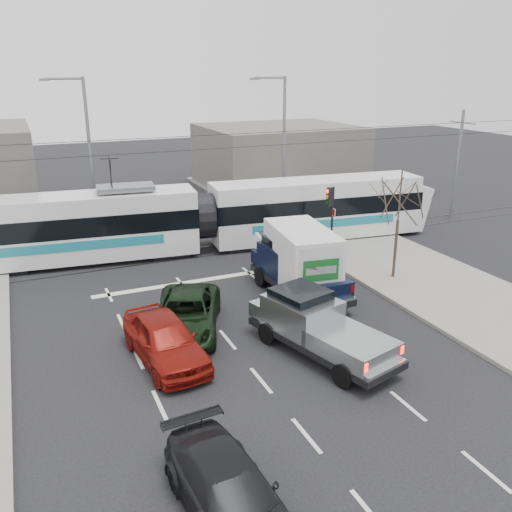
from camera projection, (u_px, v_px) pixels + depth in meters
name	position (u px, v px, depth m)	size (l,w,h in m)	color
ground	(269.00, 331.00, 20.51)	(120.00, 120.00, 0.00)	black
sidewalk_right	(454.00, 292.00, 23.90)	(6.00, 60.00, 0.15)	gray
rails	(191.00, 253.00, 29.16)	(60.00, 1.60, 0.03)	#33302D
building_right	(278.00, 156.00, 45.01)	(12.00, 10.00, 5.00)	slate
bare_tree	(400.00, 201.00, 24.32)	(2.40, 2.40, 5.00)	#47382B
traffic_signal	(331.00, 206.00, 27.69)	(0.44, 0.44, 3.60)	black
street_lamp_near	(281.00, 142.00, 33.72)	(2.38, 0.25, 9.00)	slate
street_lamp_far	(86.00, 148.00, 31.08)	(2.38, 0.25, 9.00)	slate
catenary	(188.00, 182.00, 27.89)	(60.00, 0.20, 7.00)	black
tram	(203.00, 217.00, 29.12)	(25.65, 5.21, 5.21)	white
silver_pickup	(315.00, 324.00, 18.75)	(3.39, 6.06, 2.09)	black
box_truck	(297.00, 260.00, 23.59)	(2.91, 6.39, 3.08)	black
navy_pickup	(295.00, 269.00, 23.58)	(2.37, 5.71, 2.37)	black
green_car	(186.00, 314.00, 20.25)	(2.37, 5.14, 1.43)	black
red_car	(165.00, 339.00, 18.21)	(1.87, 4.66, 1.59)	maroon
dark_car	(230.00, 493.00, 11.77)	(1.88, 4.63, 1.34)	black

